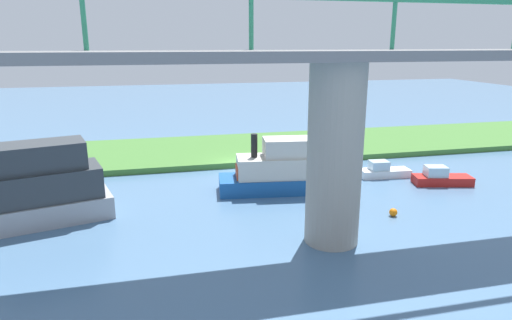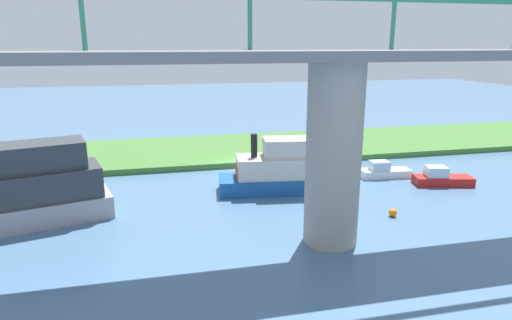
% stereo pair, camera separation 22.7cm
% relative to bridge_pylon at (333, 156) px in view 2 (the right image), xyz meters
% --- Properties ---
extents(ground_plane, '(160.00, 160.00, 0.00)m').
position_rel_bridge_pylon_xyz_m(ground_plane, '(2.22, -15.17, -4.78)').
color(ground_plane, '#4C7093').
extents(grassy_bank, '(80.00, 12.00, 0.50)m').
position_rel_bridge_pylon_xyz_m(grassy_bank, '(2.22, -21.17, -4.53)').
color(grassy_bank, '#427533').
rests_on(grassy_bank, ground).
extents(bridge_pylon, '(2.87, 2.87, 9.55)m').
position_rel_bridge_pylon_xyz_m(bridge_pylon, '(0.00, 0.00, 0.00)').
color(bridge_pylon, '#9E998E').
rests_on(bridge_pylon, ground).
extents(bridge_span, '(55.55, 4.30, 3.25)m').
position_rel_bridge_pylon_xyz_m(bridge_span, '(0.00, -0.02, 5.27)').
color(bridge_span, slate).
rests_on(bridge_span, bridge_pylon).
extents(person_on_bank, '(0.48, 0.48, 1.39)m').
position_rel_bridge_pylon_xyz_m(person_on_bank, '(-1.15, -16.80, -3.57)').
color(person_on_bank, '#2D334C').
rests_on(person_on_bank, grassy_bank).
extents(mooring_post, '(0.20, 0.20, 0.92)m').
position_rel_bridge_pylon_xyz_m(mooring_post, '(-1.68, -15.93, -3.82)').
color(mooring_post, brown).
rests_on(mooring_post, grassy_bank).
extents(houseboat_blue, '(8.59, 3.79, 4.25)m').
position_rel_bridge_pylon_xyz_m(houseboat_blue, '(0.26, -8.61, -3.20)').
color(houseboat_blue, '#195199').
rests_on(houseboat_blue, ground).
extents(motorboat_red, '(10.83, 5.98, 5.26)m').
position_rel_bridge_pylon_xyz_m(motorboat_red, '(16.64, -6.35, -2.83)').
color(motorboat_red, '#99999E').
rests_on(motorboat_red, ground).
extents(skiff_small, '(4.08, 1.73, 1.33)m').
position_rel_bridge_pylon_xyz_m(skiff_small, '(-8.66, -10.04, -4.30)').
color(skiff_small, white).
rests_on(skiff_small, ground).
extents(riverboat_paddlewheel, '(4.49, 2.45, 1.42)m').
position_rel_bridge_pylon_xyz_m(riverboat_paddlewheel, '(-11.92, -7.28, -4.27)').
color(riverboat_paddlewheel, red).
rests_on(riverboat_paddlewheel, ground).
extents(marker_buoy, '(0.50, 0.50, 0.50)m').
position_rel_bridge_pylon_xyz_m(marker_buoy, '(-5.12, -2.36, -4.53)').
color(marker_buoy, orange).
rests_on(marker_buoy, ground).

